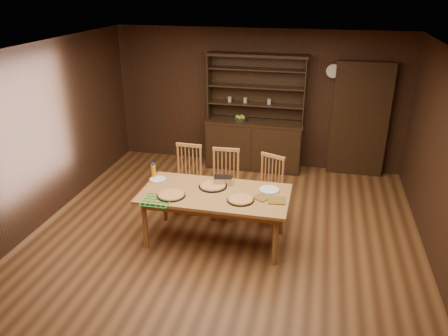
% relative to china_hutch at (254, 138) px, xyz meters
% --- Properties ---
extents(floor, '(6.00, 6.00, 0.00)m').
position_rel_china_hutch_xyz_m(floor, '(0.00, -2.75, -0.60)').
color(floor, brown).
rests_on(floor, ground).
extents(room_shell, '(6.00, 6.00, 6.00)m').
position_rel_china_hutch_xyz_m(room_shell, '(0.00, -2.75, 0.98)').
color(room_shell, silver).
rests_on(room_shell, floor).
extents(china_hutch, '(1.84, 0.52, 2.17)m').
position_rel_china_hutch_xyz_m(china_hutch, '(0.00, 0.00, 0.00)').
color(china_hutch, '#321D10').
rests_on(china_hutch, floor).
extents(doorway, '(1.00, 0.18, 2.10)m').
position_rel_china_hutch_xyz_m(doorway, '(1.90, 0.15, 0.45)').
color(doorway, '#321D10').
rests_on(doorway, floor).
extents(wall_clock, '(0.30, 0.05, 0.30)m').
position_rel_china_hutch_xyz_m(wall_clock, '(1.35, 0.20, 1.30)').
color(wall_clock, '#321D10').
rests_on(wall_clock, room_shell).
extents(dining_table, '(2.00, 1.00, 0.75)m').
position_rel_china_hutch_xyz_m(dining_table, '(-0.10, -2.73, 0.08)').
color(dining_table, '#A27438').
rests_on(dining_table, floor).
extents(chair_left, '(0.45, 0.43, 1.06)m').
position_rel_china_hutch_xyz_m(chair_left, '(-0.75, -1.88, -0.03)').
color(chair_left, '#C48A43').
rests_on(chair_left, floor).
extents(chair_center, '(0.46, 0.44, 1.06)m').
position_rel_china_hutch_xyz_m(chair_center, '(-0.14, -1.93, -0.03)').
color(chair_center, '#C48A43').
rests_on(chair_center, floor).
extents(chair_right, '(0.54, 0.53, 1.02)m').
position_rel_china_hutch_xyz_m(chair_right, '(0.53, -1.93, -0.06)').
color(chair_right, '#C48A43').
rests_on(chair_right, floor).
extents(pizza_left, '(0.38, 0.38, 0.04)m').
position_rel_china_hutch_xyz_m(pizza_left, '(-0.64, -2.95, 0.17)').
color(pizza_left, black).
rests_on(pizza_left, dining_table).
extents(pizza_right, '(0.36, 0.36, 0.04)m').
position_rel_china_hutch_xyz_m(pizza_right, '(0.28, -2.88, 0.17)').
color(pizza_right, black).
rests_on(pizza_right, dining_table).
extents(pizza_center, '(0.39, 0.39, 0.04)m').
position_rel_china_hutch_xyz_m(pizza_center, '(-0.17, -2.56, 0.17)').
color(pizza_center, black).
rests_on(pizza_center, dining_table).
extents(cooling_rack, '(0.43, 0.43, 0.02)m').
position_rel_china_hutch_xyz_m(cooling_rack, '(-0.77, -3.13, 0.16)').
color(cooling_rack, green).
rests_on(cooling_rack, dining_table).
extents(plate_left, '(0.25, 0.25, 0.02)m').
position_rel_china_hutch_xyz_m(plate_left, '(-0.99, -2.51, 0.16)').
color(plate_left, silver).
rests_on(plate_left, dining_table).
extents(plate_right, '(0.29, 0.29, 0.02)m').
position_rel_china_hutch_xyz_m(plate_right, '(0.61, -2.49, 0.16)').
color(plate_right, silver).
rests_on(plate_right, dining_table).
extents(foil_dish, '(0.28, 0.23, 0.10)m').
position_rel_china_hutch_xyz_m(foil_dish, '(-0.06, -2.42, 0.20)').
color(foil_dish, silver).
rests_on(foil_dish, dining_table).
extents(juice_bottle, '(0.07, 0.07, 0.22)m').
position_rel_china_hutch_xyz_m(juice_bottle, '(-1.09, -2.43, 0.26)').
color(juice_bottle, orange).
rests_on(juice_bottle, dining_table).
extents(pot_holder_a, '(0.24, 0.24, 0.02)m').
position_rel_china_hutch_xyz_m(pot_holder_a, '(0.74, -2.78, 0.16)').
color(pot_holder_a, red).
rests_on(pot_holder_a, dining_table).
extents(pot_holder_b, '(0.27, 0.27, 0.01)m').
position_rel_china_hutch_xyz_m(pot_holder_b, '(0.54, -2.74, 0.16)').
color(pot_holder_b, red).
rests_on(pot_holder_b, dining_table).
extents(fruit_bowl, '(0.25, 0.25, 0.12)m').
position_rel_china_hutch_xyz_m(fruit_bowl, '(-0.27, -0.07, 0.39)').
color(fruit_bowl, black).
rests_on(fruit_bowl, china_hutch).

